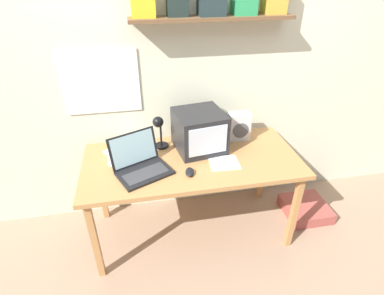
% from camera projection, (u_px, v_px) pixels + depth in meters
% --- Properties ---
extents(ground_plane, '(12.00, 12.00, 0.00)m').
position_uv_depth(ground_plane, '(192.00, 229.00, 2.64)').
color(ground_plane, '#A08168').
extents(back_wall, '(5.60, 0.24, 2.60)m').
position_uv_depth(back_wall, '(182.00, 66.00, 2.33)').
color(back_wall, beige).
rests_on(back_wall, ground_plane).
extents(corner_desk, '(1.62, 0.75, 0.74)m').
position_uv_depth(corner_desk, '(192.00, 166.00, 2.28)').
color(corner_desk, '#B37D47').
rests_on(corner_desk, ground_plane).
extents(crt_monitor, '(0.41, 0.41, 0.31)m').
position_uv_depth(crt_monitor, '(199.00, 131.00, 2.31)').
color(crt_monitor, '#232326').
rests_on(crt_monitor, corner_desk).
extents(laptop, '(0.45, 0.42, 0.25)m').
position_uv_depth(laptop, '(140.00, 162.00, 2.10)').
color(laptop, black).
rests_on(laptop, corner_desk).
extents(desk_lamp, '(0.12, 0.14, 0.28)m').
position_uv_depth(desk_lamp, '(159.00, 128.00, 2.28)').
color(desk_lamp, black).
rests_on(desk_lamp, corner_desk).
extents(juice_glass, '(0.07, 0.07, 0.11)m').
position_uv_depth(juice_glass, '(112.00, 158.00, 2.17)').
color(juice_glass, white).
rests_on(juice_glass, corner_desk).
extents(space_heater, '(0.18, 0.12, 0.23)m').
position_uv_depth(space_heater, '(239.00, 126.00, 2.46)').
color(space_heater, silver).
rests_on(space_heater, corner_desk).
extents(computer_mouse, '(0.08, 0.11, 0.03)m').
position_uv_depth(computer_mouse, '(190.00, 172.00, 2.08)').
color(computer_mouse, black).
rests_on(computer_mouse, corner_desk).
extents(open_notebook, '(0.22, 0.20, 0.00)m').
position_uv_depth(open_notebook, '(224.00, 163.00, 2.20)').
color(open_notebook, white).
rests_on(open_notebook, corner_desk).
extents(loose_paper_near_laptop, '(0.34, 0.30, 0.00)m').
position_uv_depth(loose_paper_near_laptop, '(125.00, 150.00, 2.35)').
color(loose_paper_near_laptop, silver).
rests_on(loose_paper_near_laptop, corner_desk).
extents(floor_cushion, '(0.38, 0.38, 0.10)m').
position_uv_depth(floor_cushion, '(305.00, 208.00, 2.78)').
color(floor_cushion, '#A14C43').
rests_on(floor_cushion, ground_plane).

